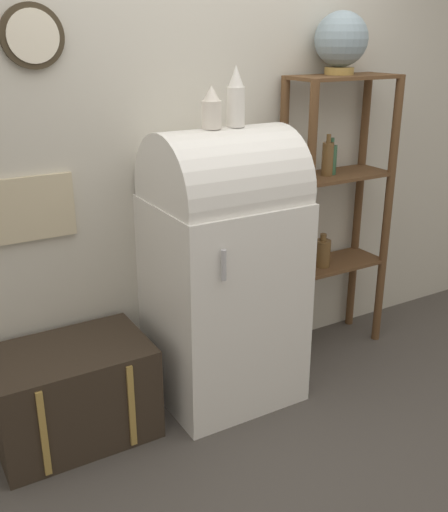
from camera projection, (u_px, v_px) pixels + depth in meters
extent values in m
plane|color=#4C4742|center=(246.00, 411.00, 3.18)|extent=(12.00, 12.00, 0.00)
cube|color=beige|center=(191.00, 140.00, 3.17)|extent=(7.00, 0.05, 2.70)
cylinder|color=#382D1E|center=(32.00, 36.00, 2.58)|extent=(0.28, 0.03, 0.28)
cylinder|color=beige|center=(33.00, 36.00, 2.57)|extent=(0.23, 0.01, 0.23)
cube|color=#C6B793|center=(27.00, 209.00, 2.80)|extent=(0.45, 0.02, 0.31)
cube|color=white|center=(223.00, 300.00, 3.17)|extent=(0.71, 0.63, 1.10)
cylinder|color=white|center=(223.00, 189.00, 2.96)|extent=(0.69, 0.60, 0.60)
cylinder|color=#B7B7BC|center=(224.00, 265.00, 2.68)|extent=(0.02, 0.02, 0.15)
cube|color=#33281E|center=(73.00, 393.00, 2.91)|extent=(0.75, 0.49, 0.48)
cube|color=#AD8942|center=(44.00, 434.00, 2.61)|extent=(0.03, 0.01, 0.43)
cube|color=#AD8942|center=(132.00, 406.00, 2.81)|extent=(0.03, 0.01, 0.43)
cylinder|color=brown|center=(308.00, 233.00, 3.35)|extent=(0.05, 0.05, 1.66)
cylinder|color=brown|center=(387.00, 217.00, 3.64)|extent=(0.05, 0.05, 1.66)
cylinder|color=brown|center=(281.00, 221.00, 3.56)|extent=(0.05, 0.05, 1.66)
cylinder|color=brown|center=(358.00, 207.00, 3.85)|extent=(0.05, 0.05, 1.66)
cube|color=brown|center=(332.00, 263.00, 3.70)|extent=(0.64, 0.29, 0.02)
cube|color=brown|center=(338.00, 175.00, 3.50)|extent=(0.64, 0.29, 0.02)
cube|color=brown|center=(344.00, 77.00, 3.31)|extent=(0.64, 0.29, 0.02)
cylinder|color=#335B3D|center=(331.00, 160.00, 3.46)|extent=(0.07, 0.07, 0.17)
cylinder|color=#335B3D|center=(332.00, 142.00, 3.42)|extent=(0.03, 0.03, 0.04)
cylinder|color=brown|center=(322.00, 253.00, 3.60)|extent=(0.10, 0.10, 0.16)
cylinder|color=brown|center=(323.00, 237.00, 3.57)|extent=(0.04, 0.04, 0.04)
cylinder|color=brown|center=(327.00, 159.00, 3.42)|extent=(0.07, 0.07, 0.19)
cylinder|color=brown|center=(329.00, 138.00, 3.38)|extent=(0.03, 0.03, 0.05)
cylinder|color=#AD8942|center=(339.00, 71.00, 3.32)|extent=(0.16, 0.16, 0.04)
sphere|color=#7F939E|center=(341.00, 39.00, 3.27)|extent=(0.29, 0.29, 0.29)
cylinder|color=silver|center=(211.00, 115.00, 2.80)|extent=(0.09, 0.09, 0.13)
cone|color=silver|center=(211.00, 93.00, 2.77)|extent=(0.08, 0.08, 0.07)
cylinder|color=white|center=(236.00, 107.00, 2.85)|extent=(0.09, 0.09, 0.19)
cone|color=white|center=(236.00, 76.00, 2.80)|extent=(0.07, 0.07, 0.10)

